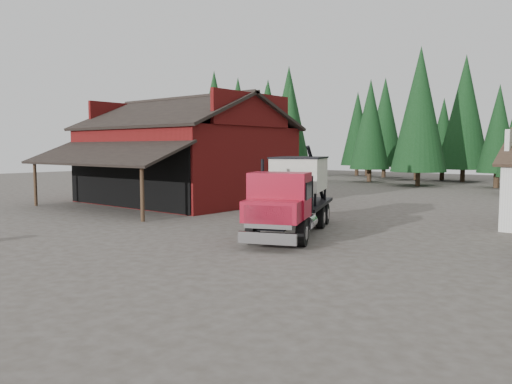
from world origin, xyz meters
The scene contains 6 objects.
ground centered at (0.00, 0.00, 0.00)m, with size 120.00×120.00×0.00m, color #464037.
red_barn centered at (-11.00, 9.90, 2.69)m, with size 12.80×13.63×7.18m.
conifer_backdrop centered at (0.00, 42.00, 0.00)m, with size 76.00×16.00×16.00m, color black, non-canonical shape.
near_pine_a centered at (-22.00, 28.00, 6.39)m, with size 4.40×4.40×11.40m.
near_pine_d centered at (-4.00, 34.00, 7.39)m, with size 5.28×5.28×13.40m.
feed_truck centered at (2.21, 4.03, 1.77)m, with size 5.32×8.60×3.79m.
Camera 1 is at (14.46, -13.46, 3.65)m, focal length 35.00 mm.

